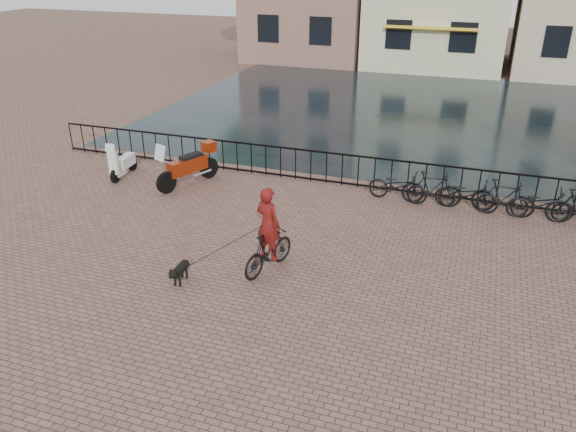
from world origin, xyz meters
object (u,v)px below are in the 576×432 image
(scooter, at_px, (122,157))
(motorcycle, at_px, (187,161))
(dog, at_px, (180,272))
(cyclist, at_px, (268,235))

(scooter, bearing_deg, motorcycle, -4.74)
(motorcycle, distance_m, scooter, 2.31)
(motorcycle, bearing_deg, dog, -41.00)
(cyclist, bearing_deg, motorcycle, -25.45)
(motorcycle, height_order, scooter, motorcycle)
(cyclist, xyz_separation_m, scooter, (-6.46, 3.90, -0.24))
(dog, relative_size, motorcycle, 0.35)
(cyclist, height_order, motorcycle, cyclist)
(dog, relative_size, scooter, 0.54)
(dog, bearing_deg, cyclist, 31.18)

